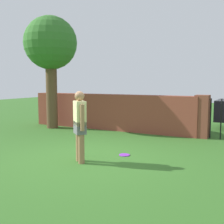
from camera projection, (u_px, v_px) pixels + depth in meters
ground_plane at (88, 158)px, 6.78m from camera, size 40.00×40.00×0.00m
brick_wall at (109, 112)px, 10.80m from camera, size 6.70×0.50×1.35m
tree at (51, 46)px, 10.90m from camera, size 2.05×2.05×4.35m
person at (80, 123)px, 6.35m from camera, size 0.43×0.40×1.62m
frisbee_purple at (124, 155)px, 7.03m from camera, size 0.27×0.27×0.02m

